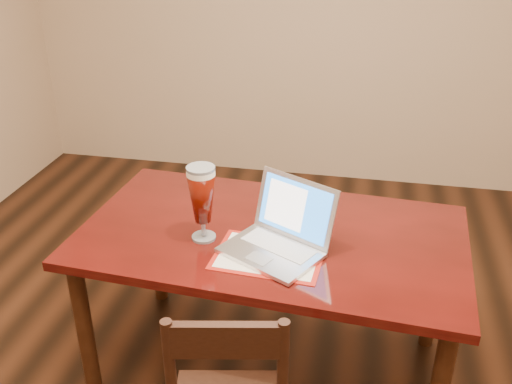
# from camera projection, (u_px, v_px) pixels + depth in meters

# --- Properties ---
(dining_table) EXTENTS (1.63, 0.99, 1.06)m
(dining_table) POSITION_uv_depth(u_px,v_px,m) (269.00, 248.00, 2.39)
(dining_table) COLOR #480C09
(dining_table) RESTS_ON ground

